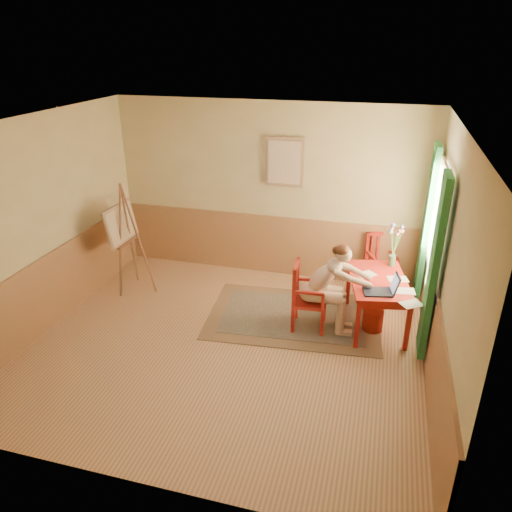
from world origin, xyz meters
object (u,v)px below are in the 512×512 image
(figure, at_px, (328,284))
(chair_left, at_px, (306,297))
(table, at_px, (378,285))
(laptop, at_px, (383,289))
(chair_back, at_px, (380,263))
(easel, at_px, (123,228))

(figure, bearing_deg, chair_left, -179.63)
(table, height_order, laptop, laptop)
(chair_back, height_order, laptop, laptop)
(chair_back, relative_size, easel, 0.53)
(table, relative_size, laptop, 2.84)
(chair_back, relative_size, figure, 0.72)
(easel, bearing_deg, chair_back, 14.82)
(figure, xyz_separation_m, easel, (-3.16, 0.39, 0.32))
(easel, bearing_deg, figure, -7.08)
(chair_left, distance_m, laptop, 1.03)
(table, distance_m, chair_back, 1.13)
(table, bearing_deg, laptop, -79.87)
(chair_left, height_order, easel, easel)
(chair_back, bearing_deg, table, -89.98)
(figure, relative_size, easel, 0.74)
(chair_back, distance_m, easel, 3.96)
(figure, distance_m, easel, 3.20)
(chair_back, bearing_deg, easel, -165.18)
(chair_back, relative_size, laptop, 1.97)
(figure, bearing_deg, table, 24.20)
(chair_left, distance_m, figure, 0.36)
(chair_left, bearing_deg, chair_back, 56.87)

